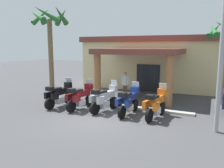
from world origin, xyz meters
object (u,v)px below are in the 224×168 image
at_px(motorcycle_black, 59,95).
at_px(palm_tree_roadside, 50,29).
at_px(motorcycle_maroon, 80,97).
at_px(pedestrian, 125,83).
at_px(motorcycle_orange, 156,104).
at_px(motorcycle_blue, 128,101).
at_px(motel_building, 156,62).
at_px(motorcycle_silver, 104,99).

bearing_deg(motorcycle_black, palm_tree_roadside, 53.39).
distance_m(motorcycle_maroon, pedestrian, 3.88).
height_order(motorcycle_orange, pedestrian, pedestrian).
bearing_deg(pedestrian, motorcycle_maroon, 170.78).
distance_m(motorcycle_blue, pedestrian, 3.90).
height_order(motorcycle_maroon, motorcycle_orange, same).
height_order(motorcycle_black, motorcycle_orange, same).
relative_size(motel_building, motorcycle_blue, 5.53).
distance_m(motorcycle_silver, motorcycle_blue, 1.40).
height_order(motorcycle_maroon, motorcycle_silver, same).
bearing_deg(palm_tree_roadside, motorcycle_maroon, -25.99).
distance_m(motel_building, motorcycle_maroon, 9.43).
relative_size(motorcycle_black, palm_tree_roadside, 0.36).
distance_m(motorcycle_orange, pedestrian, 4.63).
bearing_deg(motel_building, motorcycle_maroon, -102.49).
xyz_separation_m(motorcycle_black, palm_tree_roadside, (-1.80, 1.61, 3.88)).
bearing_deg(motel_building, pedestrian, -97.98).
xyz_separation_m(motorcycle_black, motorcycle_orange, (5.59, 0.27, 0.00)).
bearing_deg(palm_tree_roadside, motorcycle_black, -41.91).
distance_m(motorcycle_maroon, motorcycle_orange, 4.20).
xyz_separation_m(motel_building, motorcycle_maroon, (-1.77, -9.15, -1.48)).
height_order(motorcycle_black, motorcycle_maroon, same).
distance_m(motorcycle_silver, palm_tree_roadside, 6.16).
bearing_deg(motorcycle_maroon, motorcycle_orange, -80.89).
bearing_deg(motorcycle_black, motorcycle_orange, -81.93).
xyz_separation_m(motorcycle_orange, pedestrian, (-3.04, 3.48, 0.34)).
distance_m(motorcycle_silver, pedestrian, 3.52).
xyz_separation_m(motorcycle_blue, motorcycle_orange, (1.40, 0.04, 0.00)).
relative_size(motorcycle_silver, palm_tree_roadside, 0.36).
xyz_separation_m(motel_building, palm_tree_roadside, (-4.96, -7.59, 2.39)).
xyz_separation_m(motel_building, motorcycle_orange, (2.42, -8.93, -1.48)).
height_order(motorcycle_silver, palm_tree_roadside, palm_tree_roadside).
height_order(motorcycle_orange, palm_tree_roadside, palm_tree_roadside).
height_order(motorcycle_blue, pedestrian, pedestrian).
bearing_deg(motorcycle_blue, motel_building, 9.72).
relative_size(motorcycle_orange, palm_tree_roadside, 0.36).
height_order(motel_building, motorcycle_silver, motel_building).
bearing_deg(motorcycle_black, motel_building, -13.68).
bearing_deg(motorcycle_silver, motorcycle_maroon, 110.16).
distance_m(motorcycle_maroon, motorcycle_blue, 2.80).
bearing_deg(motorcycle_silver, palm_tree_roadside, 85.75).
xyz_separation_m(motorcycle_maroon, pedestrian, (1.15, 3.69, 0.34)).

